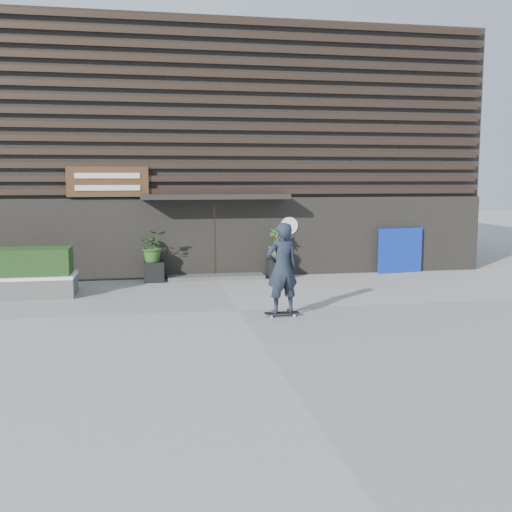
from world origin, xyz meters
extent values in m
plane|color=gray|center=(0.00, 0.00, 0.00)|extent=(80.00, 80.00, 0.00)
cube|color=#464644|center=(0.00, 4.60, 0.06)|extent=(3.00, 0.80, 0.12)
cube|color=black|center=(-1.90, 4.40, 0.30)|extent=(0.60, 0.60, 0.60)
imported|color=#2D591E|center=(-1.90, 4.40, 1.08)|extent=(0.86, 0.75, 0.96)
cube|color=black|center=(1.90, 4.40, 0.30)|extent=(0.60, 0.60, 0.60)
imported|color=#2D591E|center=(1.90, 4.40, 1.08)|extent=(0.54, 0.54, 0.96)
cube|color=#4F4F4D|center=(-5.73, 2.67, 0.25)|extent=(3.50, 1.20, 0.50)
cube|color=white|center=(-5.73, 2.67, 0.54)|extent=(3.50, 1.20, 0.08)
cube|color=#193714|center=(-5.73, 2.67, 0.93)|extent=(3.30, 1.00, 0.70)
cube|color=#0C259F|center=(6.13, 4.70, 0.74)|extent=(1.58, 0.34, 1.48)
cube|color=black|center=(0.00, 10.00, 4.00)|extent=(18.00, 10.00, 8.00)
cube|color=black|center=(0.00, 4.94, 1.25)|extent=(18.00, 0.12, 2.50)
cube|color=#38281E|center=(0.00, 4.88, 2.70)|extent=(17.60, 0.08, 0.18)
cube|color=#38281E|center=(0.00, 4.88, 3.09)|extent=(17.60, 0.08, 0.18)
cube|color=#38281E|center=(0.00, 4.88, 3.48)|extent=(17.60, 0.08, 0.18)
cube|color=#38281E|center=(0.00, 4.88, 3.88)|extent=(17.60, 0.08, 0.18)
cube|color=#38281E|center=(0.00, 4.88, 4.27)|extent=(17.60, 0.08, 0.18)
cube|color=#38281E|center=(0.00, 4.88, 4.66)|extent=(17.60, 0.08, 0.18)
cube|color=#38281E|center=(0.00, 4.88, 5.05)|extent=(17.60, 0.08, 0.18)
cube|color=#38281E|center=(0.00, 4.88, 5.45)|extent=(17.60, 0.08, 0.18)
cube|color=#38281E|center=(0.00, 4.88, 5.84)|extent=(17.60, 0.08, 0.18)
cube|color=#38281E|center=(0.00, 4.88, 6.23)|extent=(17.60, 0.08, 0.18)
cube|color=#38281E|center=(0.00, 4.88, 6.62)|extent=(17.60, 0.08, 0.18)
cube|color=#38281E|center=(0.00, 4.88, 7.02)|extent=(17.60, 0.08, 0.18)
cube|color=#38281E|center=(0.00, 4.88, 7.41)|extent=(17.60, 0.08, 0.18)
cube|color=#38281E|center=(0.00, 4.88, 7.80)|extent=(17.60, 0.08, 0.18)
cube|color=black|center=(0.00, 4.50, 2.55)|extent=(4.50, 1.00, 0.15)
cube|color=black|center=(0.00, 5.10, 1.15)|extent=(2.40, 0.30, 2.30)
cube|color=#38281E|center=(0.00, 4.92, 1.15)|extent=(0.06, 0.10, 2.30)
cube|color=#472B19|center=(-3.20, 4.80, 3.00)|extent=(2.40, 0.10, 0.90)
cube|color=beige|center=(-3.20, 4.73, 3.18)|extent=(1.90, 0.02, 0.16)
cube|color=beige|center=(-3.20, 4.73, 2.82)|extent=(1.90, 0.02, 0.16)
cylinder|color=white|center=(2.40, 4.86, 1.60)|extent=(0.56, 0.03, 0.56)
cube|color=black|center=(0.88, -0.82, 0.09)|extent=(0.78, 0.20, 0.02)
cylinder|color=#AEAEA9|center=(0.62, -0.92, 0.03)|extent=(0.06, 0.03, 0.06)
cylinder|color=#AFAFAA|center=(0.62, -0.72, 0.03)|extent=(0.06, 0.03, 0.06)
cylinder|color=beige|center=(1.14, -0.92, 0.03)|extent=(0.06, 0.03, 0.06)
cylinder|color=#ACABA7|center=(1.14, -0.72, 0.03)|extent=(0.06, 0.03, 0.06)
imported|color=black|center=(0.88, -0.82, 1.11)|extent=(0.83, 0.63, 2.03)
camera|label=1|loc=(-2.06, -13.68, 3.08)|focal=41.93mm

